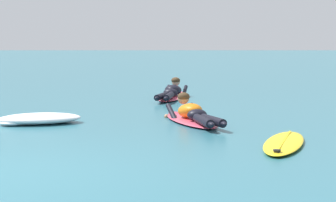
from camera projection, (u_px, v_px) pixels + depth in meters
The scene contains 5 objects.
ground_plane at pixel (85, 94), 16.95m from camera, with size 120.00×120.00×0.00m, color #2D6B7A.
surfer_near at pixel (193, 115), 11.18m from camera, with size 1.17×2.51×0.53m.
surfer_far at pixel (172, 93), 15.60m from camera, with size 0.98×2.75×0.54m.
drifting_surfboard at pixel (284, 143), 8.87m from camera, with size 1.07×2.19×0.16m.
whitewater_mid_right at pixel (40, 119), 11.10m from camera, with size 1.58×1.17×0.18m.
Camera 1 is at (2.17, -6.89, 1.47)m, focal length 69.42 mm.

